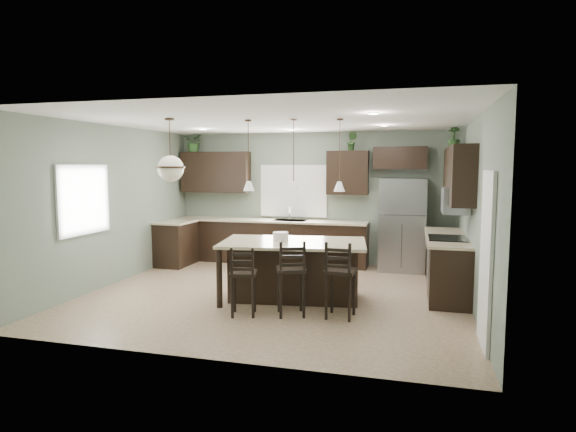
{
  "coord_description": "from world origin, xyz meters",
  "views": [
    {
      "loc": [
        2.18,
        -7.38,
        2.09
      ],
      "look_at": [
        0.1,
        0.4,
        1.25
      ],
      "focal_mm": 30.0,
      "sensor_mm": 36.0,
      "label": 1
    }
  ],
  "objects_px": {
    "kitchen_island": "(293,271)",
    "bar_stool_center": "(291,278)",
    "bar_stool_left": "(243,281)",
    "serving_dish": "(281,237)",
    "refrigerator": "(403,225)",
    "plant_back_left": "(194,142)",
    "bar_stool_right": "(341,279)"
  },
  "relations": [
    {
      "from": "kitchen_island",
      "to": "bar_stool_center",
      "type": "height_order",
      "value": "bar_stool_center"
    },
    {
      "from": "bar_stool_left",
      "to": "serving_dish",
      "type": "bearing_deg",
      "value": 58.78
    },
    {
      "from": "serving_dish",
      "to": "bar_stool_center",
      "type": "height_order",
      "value": "bar_stool_center"
    },
    {
      "from": "refrigerator",
      "to": "plant_back_left",
      "type": "bearing_deg",
      "value": 178.18
    },
    {
      "from": "serving_dish",
      "to": "bar_stool_left",
      "type": "distance_m",
      "value": 1.09
    },
    {
      "from": "serving_dish",
      "to": "plant_back_left",
      "type": "height_order",
      "value": "plant_back_left"
    },
    {
      "from": "bar_stool_right",
      "to": "bar_stool_center",
      "type": "bearing_deg",
      "value": -169.8
    },
    {
      "from": "refrigerator",
      "to": "serving_dish",
      "type": "xyz_separation_m",
      "value": [
        -1.78,
        -2.66,
        0.07
      ]
    },
    {
      "from": "bar_stool_center",
      "to": "bar_stool_left",
      "type": "bearing_deg",
      "value": 174.37
    },
    {
      "from": "bar_stool_left",
      "to": "bar_stool_right",
      "type": "height_order",
      "value": "bar_stool_right"
    },
    {
      "from": "kitchen_island",
      "to": "bar_stool_center",
      "type": "bearing_deg",
      "value": -85.74
    },
    {
      "from": "refrigerator",
      "to": "bar_stool_left",
      "type": "relative_size",
      "value": 1.87
    },
    {
      "from": "refrigerator",
      "to": "kitchen_island",
      "type": "bearing_deg",
      "value": -120.91
    },
    {
      "from": "bar_stool_left",
      "to": "kitchen_island",
      "type": "bearing_deg",
      "value": 48.96
    },
    {
      "from": "refrigerator",
      "to": "serving_dish",
      "type": "relative_size",
      "value": 7.71
    },
    {
      "from": "serving_dish",
      "to": "bar_stool_right",
      "type": "bearing_deg",
      "value": -32.99
    },
    {
      "from": "bar_stool_right",
      "to": "plant_back_left",
      "type": "bearing_deg",
      "value": 141.82
    },
    {
      "from": "bar_stool_left",
      "to": "plant_back_left",
      "type": "distance_m",
      "value": 4.99
    },
    {
      "from": "kitchen_island",
      "to": "bar_stool_left",
      "type": "distance_m",
      "value": 1.07
    },
    {
      "from": "kitchen_island",
      "to": "serving_dish",
      "type": "relative_size",
      "value": 9.22
    },
    {
      "from": "bar_stool_right",
      "to": "plant_back_left",
      "type": "relative_size",
      "value": 2.33
    },
    {
      "from": "serving_dish",
      "to": "plant_back_left",
      "type": "relative_size",
      "value": 0.52
    },
    {
      "from": "plant_back_left",
      "to": "bar_stool_left",
      "type": "bearing_deg",
      "value": -56.03
    },
    {
      "from": "serving_dish",
      "to": "bar_stool_left",
      "type": "height_order",
      "value": "serving_dish"
    },
    {
      "from": "kitchen_island",
      "to": "serving_dish",
      "type": "xyz_separation_m",
      "value": [
        -0.2,
        -0.03,
        0.53
      ]
    },
    {
      "from": "refrigerator",
      "to": "kitchen_island",
      "type": "relative_size",
      "value": 0.84
    },
    {
      "from": "refrigerator",
      "to": "plant_back_left",
      "type": "distance_m",
      "value": 4.88
    },
    {
      "from": "serving_dish",
      "to": "plant_back_left",
      "type": "distance_m",
      "value": 4.29
    },
    {
      "from": "serving_dish",
      "to": "bar_stool_center",
      "type": "relative_size",
      "value": 0.22
    },
    {
      "from": "bar_stool_right",
      "to": "refrigerator",
      "type": "bearing_deg",
      "value": 81.77
    },
    {
      "from": "kitchen_island",
      "to": "plant_back_left",
      "type": "distance_m",
      "value": 4.63
    },
    {
      "from": "kitchen_island",
      "to": "plant_back_left",
      "type": "xyz_separation_m",
      "value": [
        -2.99,
        2.78,
        2.17
      ]
    }
  ]
}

